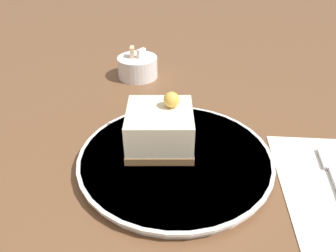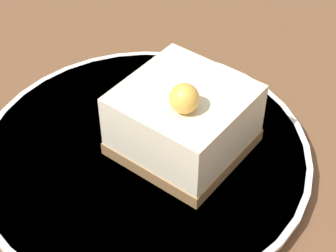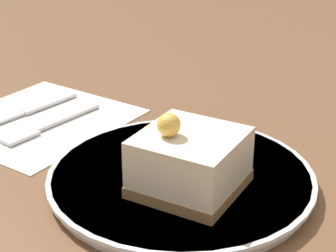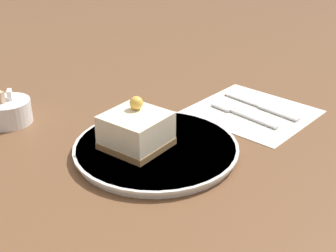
{
  "view_description": "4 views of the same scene",
  "coord_description": "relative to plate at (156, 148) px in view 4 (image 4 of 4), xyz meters",
  "views": [
    {
      "loc": [
        0.09,
        -0.32,
        0.3
      ],
      "look_at": [
        -0.02,
        0.05,
        0.05
      ],
      "focal_mm": 35.0,
      "sensor_mm": 36.0,
      "label": 1
    },
    {
      "loc": [
        0.16,
        0.31,
        0.34
      ],
      "look_at": [
        -0.02,
        0.05,
        0.05
      ],
      "focal_mm": 60.0,
      "sensor_mm": 36.0,
      "label": 2
    },
    {
      "loc": [
        -0.36,
        0.39,
        0.3
      ],
      "look_at": [
        0.01,
        0.04,
        0.06
      ],
      "focal_mm": 60.0,
      "sensor_mm": 36.0,
      "label": 3
    },
    {
      "loc": [
        -0.39,
        -0.53,
        0.39
      ],
      "look_at": [
        0.01,
        0.02,
        0.05
      ],
      "focal_mm": 50.0,
      "sensor_mm": 36.0,
      "label": 4
    }
  ],
  "objects": [
    {
      "name": "knife",
      "position": [
        0.27,
        0.01,
        -0.0
      ],
      "size": [
        0.03,
        0.18,
        0.0
      ],
      "rotation": [
        0.0,
        0.0,
        0.13
      ],
      "color": "silver",
      "rests_on": "napkin"
    },
    {
      "name": "fork",
      "position": [
        0.21,
        0.03,
        -0.0
      ],
      "size": [
        0.04,
        0.15,
        0.0
      ],
      "rotation": [
        0.0,
        0.0,
        0.13
      ],
      "color": "silver",
      "rests_on": "napkin"
    },
    {
      "name": "plate",
      "position": [
        0.0,
        0.0,
        0.0
      ],
      "size": [
        0.27,
        0.27,
        0.01
      ],
      "color": "silver",
      "rests_on": "ground_plane"
    },
    {
      "name": "napkin",
      "position": [
        0.24,
        0.02,
        -0.01
      ],
      "size": [
        0.24,
        0.26,
        0.0
      ],
      "rotation": [
        0.0,
        0.0,
        0.21
      ],
      "color": "white",
      "rests_on": "ground_plane"
    },
    {
      "name": "ground_plane",
      "position": [
        0.01,
        -0.03,
        -0.01
      ],
      "size": [
        4.0,
        4.0,
        0.0
      ],
      "primitive_type": "plane",
      "color": "brown"
    },
    {
      "name": "cake_slice",
      "position": [
        -0.03,
        0.02,
        0.04
      ],
      "size": [
        0.12,
        0.12,
        0.08
      ],
      "rotation": [
        0.0,
        0.0,
        0.29
      ],
      "color": "olive",
      "rests_on": "plate"
    },
    {
      "name": "sugar_bowl",
      "position": [
        -0.16,
        0.26,
        0.01
      ],
      "size": [
        0.08,
        0.08,
        0.07
      ],
      "color": "white",
      "rests_on": "ground_plane"
    }
  ]
}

